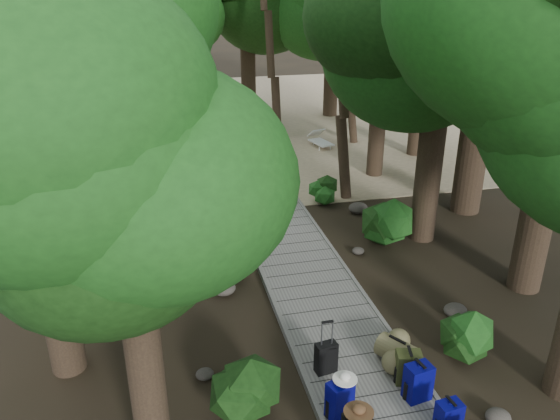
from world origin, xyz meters
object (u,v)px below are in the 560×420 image
object	(u,v)px
backpack_left_c	(340,398)
suitcase_on_boardwalk	(326,358)
backpack_right_d	(408,366)
sun_lounger	(321,140)
kayak	(143,164)
backpack_right_c	(418,380)
duffel_right_khaki	(396,351)
backpack_right_b	(449,417)
lone_suitcase_on_sand	(260,166)

from	to	relation	value
backpack_left_c	suitcase_on_boardwalk	xyz separation A→B (m)	(0.11, 1.02, -0.07)
backpack_right_d	sun_lounger	distance (m)	13.72
suitcase_on_boardwalk	sun_lounger	distance (m)	13.50
suitcase_on_boardwalk	kayak	xyz separation A→B (m)	(-2.96, 11.88, -0.23)
backpack_left_c	sun_lounger	bearing A→B (deg)	53.01
backpack_left_c	sun_lounger	world-z (taller)	backpack_left_c
backpack_right_c	duffel_right_khaki	xyz separation A→B (m)	(0.05, 0.91, -0.13)
backpack_left_c	duffel_right_khaki	distance (m)	1.71
backpack_left_c	backpack_right_b	world-z (taller)	backpack_left_c
lone_suitcase_on_sand	kayak	size ratio (longest dim) A/B	0.22
backpack_left_c	kayak	size ratio (longest dim) A/B	0.23
kayak	backpack_right_c	bearing A→B (deg)	-65.97
backpack_right_c	lone_suitcase_on_sand	world-z (taller)	backpack_right_c
backpack_left_c	sun_lounger	distance (m)	14.51
backpack_right_d	lone_suitcase_on_sand	size ratio (longest dim) A/B	0.93
duffel_right_khaki	suitcase_on_boardwalk	bearing A→B (deg)	146.71
backpack_right_b	kayak	bearing A→B (deg)	100.89
backpack_left_c	duffel_right_khaki	bearing A→B (deg)	14.84
backpack_right_c	duffel_right_khaki	distance (m)	0.92
duffel_right_khaki	lone_suitcase_on_sand	xyz separation A→B (m)	(-0.36, 10.17, 0.02)
lone_suitcase_on_sand	backpack_right_d	bearing A→B (deg)	-93.95
backpack_right_b	sun_lounger	world-z (taller)	backpack_right_b
lone_suitcase_on_sand	backpack_right_c	bearing A→B (deg)	-94.12
backpack_right_d	suitcase_on_boardwalk	size ratio (longest dim) A/B	1.10
backpack_left_c	suitcase_on_boardwalk	size ratio (longest dim) A/B	1.24
backpack_right_d	backpack_right_b	bearing A→B (deg)	-72.66
backpack_left_c	duffel_right_khaki	world-z (taller)	backpack_left_c
backpack_right_b	backpack_right_d	world-z (taller)	backpack_right_b
lone_suitcase_on_sand	backpack_right_b	bearing A→B (deg)	-93.81
backpack_right_d	suitcase_on_boardwalk	xyz separation A→B (m)	(-1.24, 0.54, -0.03)
backpack_left_c	backpack_right_d	world-z (taller)	backpack_left_c
sun_lounger	lone_suitcase_on_sand	bearing A→B (deg)	-150.82
backpack_right_d	duffel_right_khaki	distance (m)	0.52
kayak	sun_lounger	bearing A→B (deg)	14.52
backpack_right_c	backpack_right_b	bearing A→B (deg)	-93.29
backpack_right_b	kayak	size ratio (longest dim) A/B	0.21
backpack_right_d	sun_lounger	bearing A→B (deg)	92.89
backpack_left_c	kayak	xyz separation A→B (m)	(-2.85, 12.90, -0.30)
lone_suitcase_on_sand	duffel_right_khaki	bearing A→B (deg)	-93.70
backpack_left_c	sun_lounger	xyz separation A→B (m)	(4.04, 13.94, -0.16)
backpack_left_c	backpack_right_d	xyz separation A→B (m)	(1.35, 0.48, -0.04)
backpack_right_b	backpack_right_c	size ratio (longest dim) A/B	0.93
backpack_right_c	lone_suitcase_on_sand	bearing A→B (deg)	82.09
sun_lounger	backpack_right_b	bearing A→B (deg)	-113.57
lone_suitcase_on_sand	sun_lounger	size ratio (longest dim) A/B	0.38
backpack_right_d	suitcase_on_boardwalk	bearing A→B (deg)	170.61
backpack_right_b	lone_suitcase_on_sand	size ratio (longest dim) A/B	0.96
duffel_right_khaki	lone_suitcase_on_sand	bearing A→B (deg)	60.15
backpack_right_b	lone_suitcase_on_sand	world-z (taller)	backpack_right_b
backpack_right_b	backpack_right_d	bearing A→B (deg)	86.62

